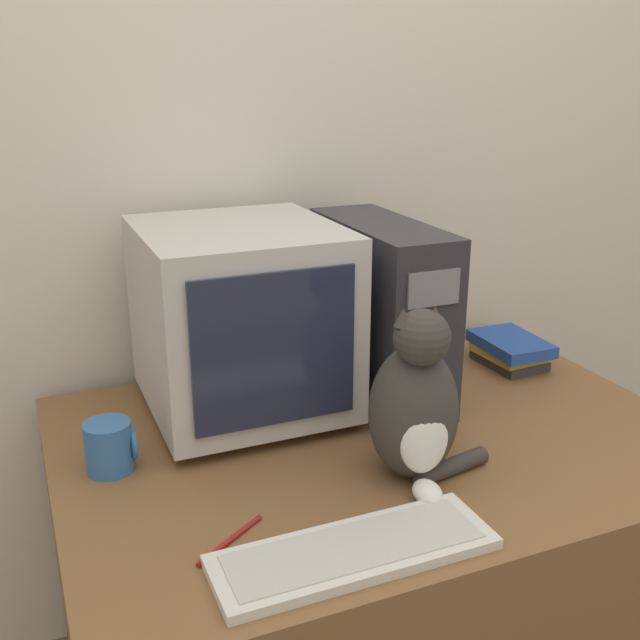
# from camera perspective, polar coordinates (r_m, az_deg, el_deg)

# --- Properties ---
(wall_back) EXTENTS (7.00, 0.05, 2.50)m
(wall_back) POSITION_cam_1_polar(r_m,az_deg,el_deg) (1.95, -2.63, 12.16)
(wall_back) COLOR beige
(wall_back) RESTS_ON ground_plane
(desk) EXTENTS (1.33, 0.94, 0.73)m
(desk) POSITION_cam_1_polar(r_m,az_deg,el_deg) (1.82, 4.05, -18.82)
(desk) COLOR brown
(desk) RESTS_ON ground_plane
(crt_monitor) EXTENTS (0.42, 0.45, 0.43)m
(crt_monitor) POSITION_cam_1_polar(r_m,az_deg,el_deg) (1.65, -6.03, 0.10)
(crt_monitor) COLOR #BCB7AD
(crt_monitor) RESTS_ON desk
(computer_tower) EXTENTS (0.17, 0.46, 0.41)m
(computer_tower) POSITION_cam_1_polar(r_m,az_deg,el_deg) (1.76, 4.62, 0.84)
(computer_tower) COLOR #28282D
(computer_tower) RESTS_ON desk
(keyboard) EXTENTS (0.47, 0.15, 0.02)m
(keyboard) POSITION_cam_1_polar(r_m,az_deg,el_deg) (1.26, 2.62, -17.19)
(keyboard) COLOR silver
(keyboard) RESTS_ON desk
(cat) EXTENTS (0.26, 0.24, 0.35)m
(cat) POSITION_cam_1_polar(r_m,az_deg,el_deg) (1.41, 7.32, -6.61)
(cat) COLOR #38332D
(cat) RESTS_ON desk
(book_stack) EXTENTS (0.15, 0.21, 0.08)m
(book_stack) POSITION_cam_1_polar(r_m,az_deg,el_deg) (2.02, 14.27, -2.26)
(book_stack) COLOR #383333
(book_stack) RESTS_ON desk
(pen) EXTENTS (0.14, 0.10, 0.01)m
(pen) POSITION_cam_1_polar(r_m,az_deg,el_deg) (1.30, -6.85, -16.30)
(pen) COLOR maroon
(pen) RESTS_ON desk
(mug) EXTENTS (0.10, 0.09, 0.10)m
(mug) POSITION_cam_1_polar(r_m,az_deg,el_deg) (1.52, -15.69, -9.27)
(mug) COLOR #33669E
(mug) RESTS_ON desk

